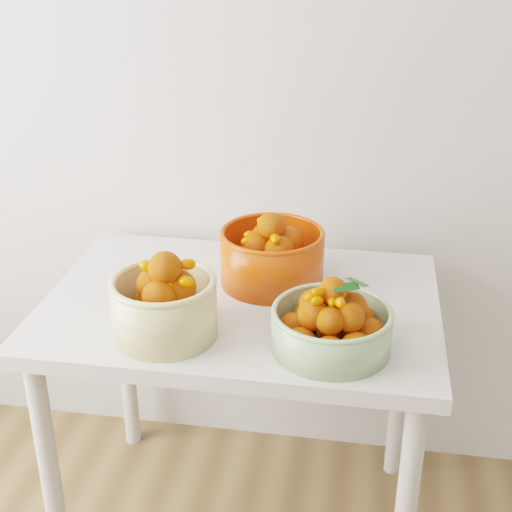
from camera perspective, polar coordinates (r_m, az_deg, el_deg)
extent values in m
cube|color=beige|center=(2.00, 11.20, 16.78)|extent=(4.00, 0.04, 2.70)
cube|color=silver|center=(1.84, -1.18, -4.00)|extent=(1.00, 0.70, 0.04)
cylinder|color=silver|center=(1.95, -16.12, -16.61)|extent=(0.05, 0.05, 0.71)
cylinder|color=silver|center=(2.38, -10.37, -7.63)|extent=(0.05, 0.05, 0.71)
cylinder|color=silver|center=(2.26, 11.49, -9.61)|extent=(0.05, 0.05, 0.71)
cylinder|color=#D8C682|center=(1.66, -7.34, -4.20)|extent=(0.27, 0.27, 0.14)
torus|color=#D8C682|center=(1.62, -7.47, -2.08)|extent=(0.27, 0.27, 0.02)
sphere|color=#D1660C|center=(1.65, -5.23, -4.82)|extent=(0.09, 0.09, 0.09)
sphere|color=#D1660C|center=(1.70, -6.07, -3.73)|extent=(0.08, 0.08, 0.08)
sphere|color=#CE3D00|center=(1.71, -8.52, -3.83)|extent=(0.08, 0.08, 0.08)
sphere|color=#CE3D00|center=(1.65, -9.34, -5.09)|extent=(0.08, 0.08, 0.08)
sphere|color=#CE3D00|center=(1.61, -7.25, -5.71)|extent=(0.08, 0.08, 0.08)
sphere|color=#CE3D00|center=(1.66, -7.31, -4.62)|extent=(0.08, 0.08, 0.08)
sphere|color=#CE3D00|center=(1.64, -6.26, -2.52)|extent=(0.08, 0.08, 0.08)
sphere|color=#CE3D00|center=(1.65, -8.23, -2.32)|extent=(0.08, 0.08, 0.08)
sphere|color=#CE3D00|center=(1.60, -7.79, -3.24)|extent=(0.08, 0.08, 0.08)
sphere|color=#CE3D00|center=(1.61, -7.28, -0.96)|extent=(0.08, 0.08, 0.08)
ellipsoid|color=#EA5100|center=(1.61, -7.56, -0.93)|extent=(0.05, 0.03, 0.04)
ellipsoid|color=#EA5100|center=(1.61, -7.87, -1.17)|extent=(0.05, 0.04, 0.04)
ellipsoid|color=#EA5100|center=(1.61, -7.15, -2.30)|extent=(0.05, 0.05, 0.04)
ellipsoid|color=#EA5100|center=(1.61, -5.50, -0.67)|extent=(0.05, 0.05, 0.04)
ellipsoid|color=#EA5100|center=(1.62, -8.70, -0.84)|extent=(0.05, 0.04, 0.04)
ellipsoid|color=#EA5100|center=(1.59, -5.64, -2.06)|extent=(0.04, 0.04, 0.03)
cylinder|color=#91B47D|center=(1.61, 6.04, -5.92)|extent=(0.34, 0.34, 0.09)
torus|color=#91B47D|center=(1.59, 6.12, -4.46)|extent=(0.34, 0.34, 0.01)
sphere|color=#CE3D00|center=(1.61, 9.10, -6.16)|extent=(0.07, 0.07, 0.07)
sphere|color=#CE3D00|center=(1.66, 8.35, -5.12)|extent=(0.07, 0.07, 0.07)
sphere|color=#CE3D00|center=(1.69, 6.40, -4.51)|extent=(0.07, 0.07, 0.07)
sphere|color=#CE3D00|center=(1.67, 4.15, -4.75)|extent=(0.07, 0.07, 0.07)
sphere|color=#CE3D00|center=(1.62, 3.00, -5.72)|extent=(0.07, 0.07, 0.07)
sphere|color=#CE3D00|center=(1.56, 3.62, -6.93)|extent=(0.07, 0.07, 0.07)
sphere|color=#CE3D00|center=(1.54, 5.90, -7.63)|extent=(0.07, 0.07, 0.07)
sphere|color=#CE3D00|center=(1.56, 8.00, -7.34)|extent=(0.07, 0.07, 0.07)
sphere|color=#CE3D00|center=(1.61, 6.04, -5.99)|extent=(0.07, 0.07, 0.07)
sphere|color=#CE3D00|center=(1.60, 7.69, -4.10)|extent=(0.07, 0.07, 0.07)
sphere|color=#CE3D00|center=(1.63, 6.17, -3.54)|extent=(0.07, 0.07, 0.07)
sphere|color=#CE3D00|center=(1.61, 4.68, -3.87)|extent=(0.07, 0.07, 0.07)
sphere|color=#CE3D00|center=(1.57, 4.60, -4.69)|extent=(0.07, 0.07, 0.07)
sphere|color=#CE3D00|center=(1.54, 5.95, -5.20)|extent=(0.06, 0.06, 0.06)
sphere|color=#CE3D00|center=(1.56, 7.50, -4.92)|extent=(0.07, 0.07, 0.07)
sphere|color=#CE3D00|center=(1.57, 6.18, -2.83)|extent=(0.06, 0.06, 0.06)
ellipsoid|color=#EA5100|center=(1.58, 6.01, -3.42)|extent=(0.04, 0.04, 0.03)
ellipsoid|color=#EA5100|center=(1.54, 4.94, -3.58)|extent=(0.04, 0.04, 0.03)
ellipsoid|color=#EA5100|center=(1.59, 6.17, -2.40)|extent=(0.03, 0.03, 0.03)
ellipsoid|color=#EA5100|center=(1.56, 6.29, -2.74)|extent=(0.04, 0.03, 0.03)
ellipsoid|color=#EA5100|center=(1.55, 6.66, -3.46)|extent=(0.04, 0.04, 0.03)
ellipsoid|color=#EA5100|center=(1.59, 4.30, -3.53)|extent=(0.04, 0.03, 0.04)
ellipsoid|color=#EA5100|center=(1.58, 5.53, -3.77)|extent=(0.04, 0.03, 0.03)
ellipsoid|color=#EA5100|center=(1.58, 6.10, -3.90)|extent=(0.04, 0.04, 0.03)
ellipsoid|color=#EA5100|center=(1.51, 6.76, -3.74)|extent=(0.03, 0.04, 0.03)
ellipsoid|color=#EA5100|center=(1.56, 6.74, -2.93)|extent=(0.04, 0.03, 0.03)
ellipsoid|color=#EA5100|center=(1.57, 5.88, -3.68)|extent=(0.04, 0.03, 0.03)
ellipsoid|color=#EA5100|center=(1.58, 5.39, -3.27)|extent=(0.04, 0.03, 0.03)
ellipsoid|color=#EA5100|center=(1.60, 7.26, -3.11)|extent=(0.04, 0.04, 0.03)
ellipsoid|color=#EA5100|center=(1.56, 4.42, -3.33)|extent=(0.04, 0.03, 0.03)
ellipsoid|color=#EA5100|center=(1.55, 6.12, -3.65)|extent=(0.02, 0.03, 0.03)
ellipsoid|color=#EA5100|center=(1.54, 5.00, -2.90)|extent=(0.04, 0.04, 0.03)
cylinder|color=red|center=(1.88, 1.29, -0.15)|extent=(0.35, 0.35, 0.14)
torus|color=red|center=(1.85, 1.31, 1.83)|extent=(0.36, 0.36, 0.01)
sphere|color=#CE3D00|center=(1.88, 3.74, -0.96)|extent=(0.08, 0.08, 0.08)
sphere|color=#CE3D00|center=(1.95, 2.82, 0.08)|extent=(0.08, 0.08, 0.08)
sphere|color=#CE3D00|center=(1.96, 0.27, 0.24)|extent=(0.07, 0.07, 0.07)
sphere|color=#CE3D00|center=(1.91, -1.14, -0.48)|extent=(0.08, 0.08, 0.08)
sphere|color=#CE3D00|center=(1.83, -0.42, -1.54)|extent=(0.08, 0.08, 0.08)
sphere|color=#CE3D00|center=(1.82, 2.32, -1.76)|extent=(0.08, 0.08, 0.08)
sphere|color=#CE3D00|center=(1.89, 1.28, -0.72)|extent=(0.08, 0.08, 0.08)
sphere|color=#CE3D00|center=(1.88, 2.56, 1.17)|extent=(0.08, 0.08, 0.08)
sphere|color=#CE3D00|center=(1.90, 0.80, 1.48)|extent=(0.08, 0.08, 0.08)
sphere|color=#CE3D00|center=(1.85, -0.03, 0.78)|extent=(0.07, 0.07, 0.07)
sphere|color=#CE3D00|center=(1.83, 1.88, 0.42)|extent=(0.08, 0.08, 0.08)
sphere|color=#CE3D00|center=(1.84, 1.24, 2.39)|extent=(0.07, 0.07, 0.07)
ellipsoid|color=#EA5100|center=(1.86, 2.05, 1.70)|extent=(0.05, 0.04, 0.03)
ellipsoid|color=#EA5100|center=(1.84, -0.43, 1.64)|extent=(0.05, 0.04, 0.03)
ellipsoid|color=#EA5100|center=(1.84, -0.67, 1.18)|extent=(0.05, 0.05, 0.04)
ellipsoid|color=#EA5100|center=(1.79, 1.53, 1.36)|extent=(0.04, 0.04, 0.03)
ellipsoid|color=#EA5100|center=(1.86, 0.56, 2.69)|extent=(0.05, 0.04, 0.04)
ellipsoid|color=#EA5100|center=(1.86, 0.94, 2.26)|extent=(0.05, 0.05, 0.04)
ellipsoid|color=#EA5100|center=(1.85, 0.81, 2.38)|extent=(0.04, 0.03, 0.03)
ellipsoid|color=#EA5100|center=(1.86, 0.73, 1.78)|extent=(0.05, 0.04, 0.04)
ellipsoid|color=#EA5100|center=(1.88, 0.97, 2.88)|extent=(0.04, 0.05, 0.04)
ellipsoid|color=#EA5100|center=(1.87, 1.90, 1.67)|extent=(0.05, 0.05, 0.04)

